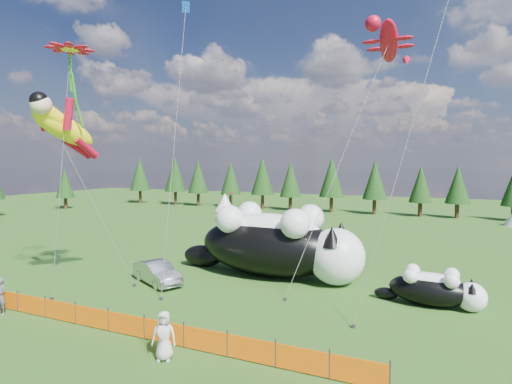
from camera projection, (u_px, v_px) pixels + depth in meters
ground at (168, 312)px, 20.22m from camera, size 160.00×160.00×0.00m
safety_fence at (126, 324)px, 17.44m from camera, size 22.06×0.06×1.10m
tree_line at (344, 187)px, 61.08m from camera, size 90.00×4.00×8.00m
festival_tents at (420, 211)px, 52.30m from camera, size 50.00×3.20×2.80m
cat_large at (276, 243)px, 26.53m from camera, size 13.27×5.16×4.79m
cat_small at (435, 288)px, 21.01m from camera, size 5.57×2.17×2.01m
car at (157, 273)px, 25.03m from camera, size 4.40×3.19×1.38m
spectator_a at (0, 296)px, 19.82m from camera, size 0.69×0.47×1.85m
spectator_e at (164, 336)px, 15.24m from camera, size 1.09×0.91×1.90m
superhero_kite at (64, 128)px, 22.97m from camera, size 5.47×5.10×11.90m
gecko_kite at (389, 42)px, 27.26m from camera, size 6.26×12.49×18.54m
flower_kite at (70, 52)px, 22.29m from camera, size 3.24×3.24×14.11m
diamond_kite_a at (185, 22)px, 26.67m from camera, size 2.59×6.34×19.21m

